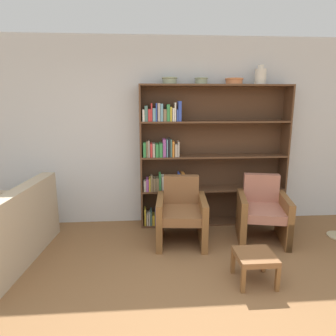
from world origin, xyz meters
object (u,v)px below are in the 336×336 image
armchair_leather (181,214)px  armchair_cushioned (262,211)px  bowl_olive (170,80)px  bowl_slate (201,80)px  footstool (255,259)px  bookshelf (199,158)px  bowl_brass (234,81)px  vase_tall (260,76)px

armchair_leather → armchair_cushioned: bearing=-174.8°
bowl_olive → bowl_slate: bearing=-0.0°
armchair_cushioned → footstool: size_ratio=2.19×
bookshelf → bowl_olive: bearing=-177.3°
bookshelf → bowl_slate: bowl_slate is taller
bowl_olive → footstool: (0.76, -1.57, -1.87)m
bowl_brass → footstool: 2.44m
bowl_brass → armchair_cushioned: 1.86m
armchair_leather → armchair_cushioned: (1.10, -0.00, 0.00)m
armchair_leather → footstool: 1.19m
armchair_cushioned → armchair_leather: bearing=12.2°
bookshelf → footstool: size_ratio=5.61×
vase_tall → bowl_slate: bearing=-180.0°
bookshelf → bowl_brass: (0.47, -0.02, 1.11)m
bookshelf → bowl_olive: size_ratio=9.84×
bowl_olive → bowl_brass: 0.91m
bowl_brass → vase_tall: vase_tall is taller
bowl_brass → footstool: size_ratio=0.67×
bookshelf → bowl_slate: 1.11m
footstool → armchair_cushioned: bearing=65.3°
bookshelf → armchair_leather: 0.93m
vase_tall → armchair_cushioned: bearing=-96.8°
bowl_slate → footstool: 2.46m
bowl_olive → footstool: bowl_olive is taller
vase_tall → armchair_cushioned: vase_tall is taller
bowl_slate → vase_tall: 0.85m
armchair_leather → armchair_cushioned: size_ratio=1.00×
bowl_olive → vase_tall: size_ratio=0.83×
bookshelf → bowl_olive: bowl_olive is taller
vase_tall → armchair_leather: bearing=-153.8°
vase_tall → bowl_olive: bearing=180.0°
bookshelf → armchair_cushioned: 1.16m
armchair_leather → armchair_cushioned: 1.10m
armchair_leather → bowl_olive: bearing=-73.7°
bowl_brass → armchair_cushioned: bearing=-62.1°
armchair_leather → bookshelf: bearing=-113.9°
bookshelf → footstool: (0.32, -1.59, -0.75)m
bowl_slate → footstool: bowl_slate is taller
bookshelf → bowl_slate: bearing=-97.9°
bookshelf → bowl_slate: size_ratio=11.34×
footstool → vase_tall: bearing=71.5°
bowl_olive → armchair_cushioned: (1.22, -0.58, -1.74)m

